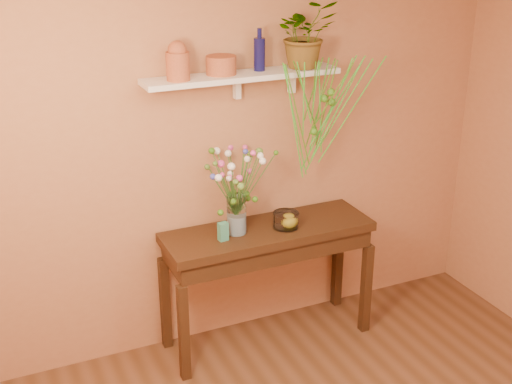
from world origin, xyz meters
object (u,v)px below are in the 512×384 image
object	(u,v)px
terracotta_jug	(178,61)
glass_bowl	(286,221)
blue_bottle	(259,54)
spider_plant	(305,34)
glass_vase	(237,217)
bouquet	(236,172)
sideboard	(268,245)

from	to	relation	value
terracotta_jug	glass_bowl	world-z (taller)	terracotta_jug
blue_bottle	spider_plant	xyz separation A→B (m)	(0.31, -0.03, 0.11)
glass_vase	bouquet	bearing A→B (deg)	58.63
blue_bottle	spider_plant	bearing A→B (deg)	-5.40
sideboard	glass_vase	xyz separation A→B (m)	(-0.23, 0.01, 0.24)
blue_bottle	bouquet	xyz separation A→B (m)	(-0.22, -0.13, -0.73)
sideboard	bouquet	world-z (taller)	bouquet
glass_vase	glass_bowl	size ratio (longest dim) A/B	1.52
sideboard	glass_vase	bearing A→B (deg)	176.93
blue_bottle	spider_plant	world-z (taller)	spider_plant
terracotta_jug	glass_bowl	distance (m)	1.32
sideboard	spider_plant	xyz separation A→B (m)	(0.32, 0.12, 1.40)
spider_plant	blue_bottle	bearing A→B (deg)	174.60
blue_bottle	bouquet	world-z (taller)	blue_bottle
glass_bowl	sideboard	bearing A→B (deg)	160.48
terracotta_jug	glass_bowl	bearing A→B (deg)	-11.46
sideboard	bouquet	size ratio (longest dim) A/B	2.87
spider_plant	glass_vase	size ratio (longest dim) A/B	1.60
bouquet	glass_bowl	xyz separation A→B (m)	(0.34, -0.06, -0.38)
bouquet	terracotta_jug	bearing A→B (deg)	167.40
bouquet	blue_bottle	bearing A→B (deg)	30.43
bouquet	glass_vase	bearing A→B (deg)	-121.37
terracotta_jug	spider_plant	distance (m)	0.89
terracotta_jug	blue_bottle	bearing A→B (deg)	5.62
blue_bottle	glass_vase	distance (m)	1.08
glass_bowl	spider_plant	bearing A→B (deg)	39.26
sideboard	bouquet	bearing A→B (deg)	174.73
spider_plant	bouquet	size ratio (longest dim) A/B	0.86
sideboard	terracotta_jug	world-z (taller)	terracotta_jug
glass_vase	spider_plant	bearing A→B (deg)	11.53
glass_vase	bouquet	xyz separation A→B (m)	(0.01, 0.01, 0.32)
blue_bottle	bouquet	distance (m)	0.78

